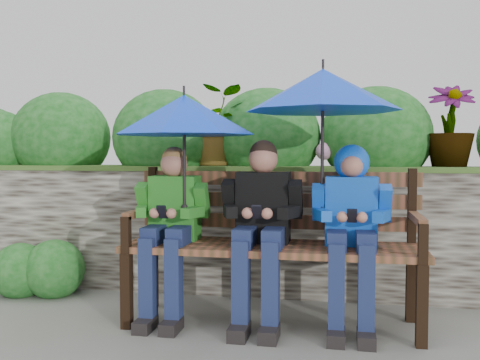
% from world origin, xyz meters
% --- Properties ---
extents(ground, '(60.00, 60.00, 0.00)m').
position_xyz_m(ground, '(0.00, 0.00, 0.00)').
color(ground, '#585A4B').
rests_on(ground, ground).
extents(garden_backdrop, '(8.00, 2.88, 1.87)m').
position_xyz_m(garden_backdrop, '(-0.14, 1.57, 0.66)').
color(garden_backdrop, '#302822').
rests_on(garden_backdrop, ground).
extents(park_bench, '(1.96, 0.57, 1.03)m').
position_xyz_m(park_bench, '(0.24, 0.03, 0.59)').
color(park_bench, black).
rests_on(park_bench, ground).
extents(boy_left, '(0.49, 0.57, 1.18)m').
position_xyz_m(boy_left, '(-0.45, -0.07, 0.67)').
color(boy_left, '#28651D').
rests_on(boy_left, ground).
extents(boy_middle, '(0.53, 0.61, 1.22)m').
position_xyz_m(boy_middle, '(0.17, -0.07, 0.69)').
color(boy_middle, black).
rests_on(boy_middle, ground).
extents(boy_right, '(0.50, 0.61, 1.19)m').
position_xyz_m(boy_right, '(0.76, -0.06, 0.72)').
color(boy_right, '#0041C3').
rests_on(boy_right, ground).
extents(umbrella_left, '(0.96, 0.96, 0.84)m').
position_xyz_m(umbrella_left, '(-0.35, -0.06, 1.39)').
color(umbrella_left, '#0331D7').
rests_on(umbrella_left, ground).
extents(umbrella_right, '(1.01, 1.01, 0.97)m').
position_xyz_m(umbrella_right, '(0.57, -0.03, 1.54)').
color(umbrella_right, '#0331D7').
rests_on(umbrella_right, ground).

